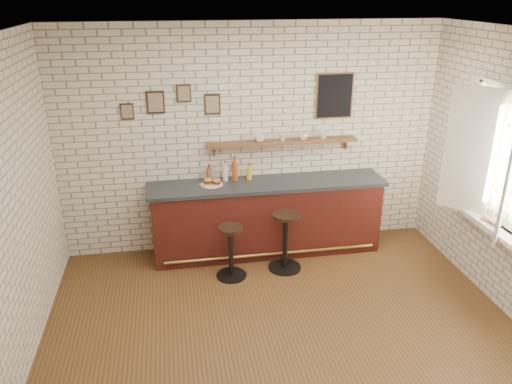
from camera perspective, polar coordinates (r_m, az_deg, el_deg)
The scene contains 21 objects.
ground at distance 5.51m, azimuth 3.08°, elevation -15.28°, with size 5.00×5.00×0.00m, color brown.
bar_counter at distance 6.70m, azimuth 1.27°, elevation -2.89°, with size 3.10×0.65×1.01m.
sandwich_plate at distance 6.43m, azimuth -5.09°, elevation 0.87°, with size 0.28×0.28×0.01m, color white.
ciabatta_sandwich at distance 6.42m, azimuth -5.01°, elevation 1.24°, with size 0.24×0.17×0.08m.
potato_chips at distance 6.42m, azimuth -5.33°, elevation 0.91°, with size 0.27×0.19×0.00m.
bitters_bottle_brown at distance 6.51m, azimuth -5.36°, elevation 1.98°, with size 0.07×0.07×0.23m.
bitters_bottle_white at distance 6.53m, azimuth -3.53°, elevation 2.20°, with size 0.07×0.07×0.26m.
bitters_bottle_amber at distance 6.53m, azimuth -2.43°, elevation 2.46°, with size 0.08×0.08×0.32m.
condiment_bottle_yellow at distance 6.57m, azimuth -0.79°, elevation 2.23°, with size 0.07×0.07×0.22m.
bar_stool_left at distance 6.18m, azimuth -2.88°, elevation -6.65°, with size 0.39×0.39×0.69m.
bar_stool_right at distance 6.33m, azimuth 3.37°, elevation -5.45°, with size 0.45×0.45×0.77m.
wall_shelf at distance 6.58m, azimuth 3.07°, elevation 5.69°, with size 2.00×0.18×0.18m.
shelf_cup_a at distance 6.50m, azimuth 0.43°, elevation 6.18°, with size 0.13×0.13×0.10m, color white.
shelf_cup_b at distance 6.56m, azimuth 3.07°, elevation 6.26°, with size 0.10×0.10×0.09m, color white.
shelf_cup_c at distance 6.63m, azimuth 5.44°, elevation 6.33°, with size 0.11×0.11×0.09m, color white.
shelf_cup_d at distance 6.70m, azimuth 7.71°, elevation 6.46°, with size 0.11×0.11×0.10m, color white.
back_wall_decor at distance 6.48m, azimuth 1.49°, elevation 10.63°, with size 2.96×0.02×0.56m.
window_sill at distance 6.20m, azimuth 24.80°, elevation -3.22°, with size 0.20×1.35×0.06m.
casement_window at distance 5.92m, azimuth 25.62°, elevation 3.32°, with size 0.40×1.30×1.56m.
book_lower at distance 6.12m, azimuth 25.08°, elevation -3.18°, with size 0.19×0.25×0.02m, color tan.
book_upper at distance 6.14m, azimuth 24.95°, elevation -2.88°, with size 0.16×0.21×0.02m, color tan.
Camera 1 is at (-1.04, -4.24, 3.35)m, focal length 35.00 mm.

